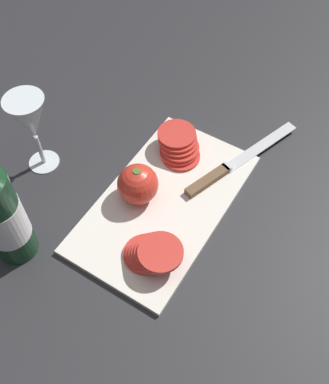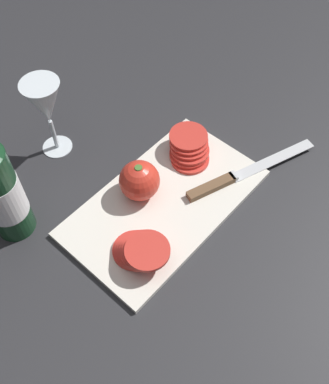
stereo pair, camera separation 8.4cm
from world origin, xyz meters
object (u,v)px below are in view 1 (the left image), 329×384
tomato_slice_stack_near (179,145)px  wine_bottle (0,214)px  whole_tomato (138,184)px  tomato_slice_stack_far (153,253)px  wine_glass (30,121)px  knife (221,172)px

tomato_slice_stack_near → wine_bottle: bearing=158.4°
whole_tomato → tomato_slice_stack_far: bearing=-135.8°
wine_glass → wine_bottle: bearing=-152.7°
whole_tomato → tomato_slice_stack_near: 0.14m
wine_glass → knife: 0.38m
wine_bottle → tomato_slice_stack_near: bearing=-21.6°
wine_glass → whole_tomato: (0.03, -0.22, -0.07)m
wine_bottle → tomato_slice_stack_near: size_ratio=3.08×
wine_glass → knife: (0.16, -0.33, -0.10)m
wine_bottle → tomato_slice_stack_near: 0.38m
whole_tomato → tomato_slice_stack_far: size_ratio=0.72×
tomato_slice_stack_near → tomato_slice_stack_far: bearing=-159.6°
wine_bottle → knife: size_ratio=1.08×
tomato_slice_stack_far → wine_bottle: bearing=115.3°
whole_tomato → wine_bottle: bearing=148.1°
wine_glass → tomato_slice_stack_near: wine_glass is taller
whole_tomato → knife: bearing=-39.5°
wine_glass → tomato_slice_stack_far: size_ratio=1.60×
knife → tomato_slice_stack_near: 0.10m
knife → wine_bottle: bearing=164.4°
wine_bottle → knife: (0.34, -0.24, -0.10)m
whole_tomato → tomato_slice_stack_far: 0.14m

